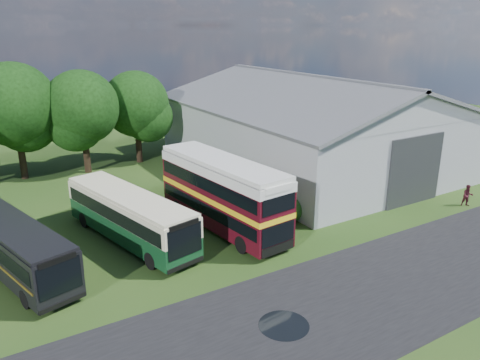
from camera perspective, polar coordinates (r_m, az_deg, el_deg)
ground at (r=23.85m, az=3.95°, el=-12.61°), size 120.00×120.00×0.00m
asphalt_road at (r=23.64m, az=14.42°, el=-13.51°), size 60.00×8.00×0.02m
puddle at (r=21.08m, az=5.36°, el=-17.27°), size 2.20×2.20×0.01m
storage_shed at (r=43.06m, az=8.23°, el=7.33°), size 18.80×24.80×8.15m
tree_mid at (r=42.03m, az=-25.82°, el=8.24°), size 6.80×6.80×9.60m
tree_right_a at (r=41.90m, az=-18.75°, el=8.37°), size 6.26×6.26×8.83m
tree_right_b at (r=44.03m, az=-12.57°, el=9.01°), size 5.98×5.98×8.45m
shrub_front at (r=31.13m, az=6.05°, el=-4.94°), size 1.70×1.70×1.70m
shrub_mid at (r=32.61m, az=3.93°, el=-3.77°), size 1.60×1.60×1.60m
shrub_back at (r=34.15m, az=2.00°, el=-2.69°), size 1.80×1.80×1.80m
bus_green_single at (r=28.37m, az=-13.30°, el=-4.30°), size 4.75×10.97×2.95m
bus_maroon_double at (r=29.13m, az=-2.15°, el=-1.75°), size 3.76×10.70×4.51m
bus_dark_single at (r=26.77m, az=-25.85°, el=-7.34°), size 4.90×10.35×2.78m
visitor_b at (r=36.81m, az=26.00°, el=-1.74°), size 0.96×0.91×1.56m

